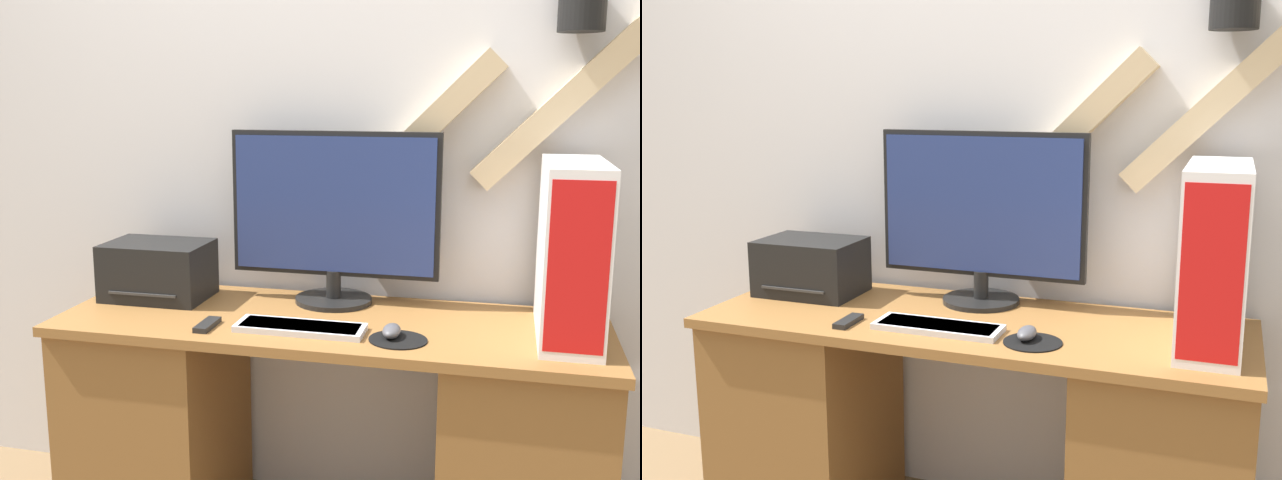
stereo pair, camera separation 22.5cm
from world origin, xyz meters
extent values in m
cube|color=silver|center=(0.00, 0.65, 1.35)|extent=(6.40, 0.05, 2.70)
cube|color=tan|center=(0.85, 0.58, 1.60)|extent=(0.91, 0.08, 0.91)
cube|color=tan|center=(0.21, 0.58, 1.29)|extent=(0.58, 0.08, 0.58)
cylinder|color=black|center=(0.70, 0.55, 1.70)|extent=(0.14, 0.14, 0.16)
cube|color=brown|center=(0.00, 0.30, 0.75)|extent=(1.67, 0.59, 0.03)
cube|color=brown|center=(-0.59, 0.30, 0.37)|extent=(0.47, 0.54, 0.74)
cube|color=brown|center=(0.59, 0.30, 0.37)|extent=(0.47, 0.54, 0.74)
cylinder|color=black|center=(-0.03, 0.48, 0.77)|extent=(0.25, 0.25, 0.02)
cylinder|color=black|center=(-0.03, 0.48, 0.83)|extent=(0.05, 0.05, 0.09)
cube|color=black|center=(-0.03, 0.49, 1.09)|extent=(0.69, 0.03, 0.47)
cube|color=navy|center=(-0.03, 0.47, 1.09)|extent=(0.65, 0.01, 0.44)
cube|color=silver|center=(-0.06, 0.16, 0.77)|extent=(0.38, 0.13, 0.02)
cube|color=white|center=(-0.06, 0.16, 0.78)|extent=(0.35, 0.11, 0.01)
cylinder|color=black|center=(0.23, 0.15, 0.77)|extent=(0.17, 0.17, 0.00)
ellipsoid|color=#4C4C51|center=(0.21, 0.16, 0.79)|extent=(0.05, 0.10, 0.04)
cube|color=white|center=(0.69, 0.32, 1.01)|extent=(0.17, 0.47, 0.50)
cube|color=red|center=(0.69, 0.09, 1.01)|extent=(0.15, 0.01, 0.45)
cube|color=black|center=(-0.62, 0.39, 0.86)|extent=(0.34, 0.24, 0.19)
cube|color=#333333|center=(-0.62, 0.32, 0.81)|extent=(0.24, 0.11, 0.01)
cube|color=black|center=(-0.33, 0.13, 0.77)|extent=(0.04, 0.12, 0.02)
camera|label=1|loc=(0.51, -1.85, 1.46)|focal=42.00mm
camera|label=2|loc=(0.72, -1.78, 1.46)|focal=42.00mm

